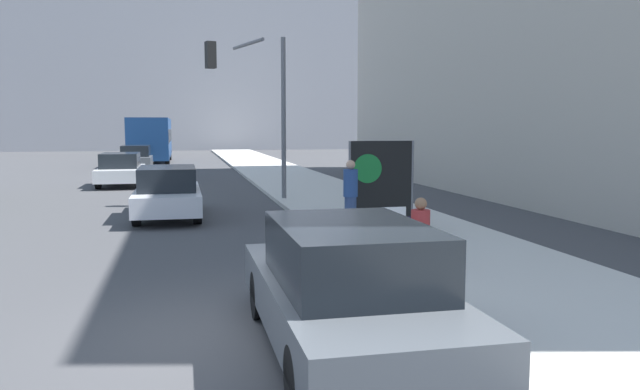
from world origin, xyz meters
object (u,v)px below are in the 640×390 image
(jogger_on_sidewalk, at_px, (351,195))
(city_bus_on_road, at_px, (151,137))
(car_on_road_midblock, at_px, (121,169))
(car_on_road_distant, at_px, (136,158))
(protest_banner, at_px, (381,180))
(parked_car_curbside, at_px, (348,289))
(pedestrian_behind, at_px, (364,184))
(car_on_road_nearest, at_px, (168,192))
(traffic_light_pole, at_px, (257,90))
(seated_protester, at_px, (421,229))

(jogger_on_sidewalk, distance_m, city_bus_on_road, 32.63)
(car_on_road_midblock, bearing_deg, car_on_road_distant, 90.25)
(jogger_on_sidewalk, relative_size, protest_banner, 0.80)
(jogger_on_sidewalk, relative_size, parked_car_curbside, 0.36)
(car_on_road_midblock, distance_m, city_bus_on_road, 17.55)
(pedestrian_behind, xyz_separation_m, parked_car_curbside, (-3.05, -9.60, -0.27))
(car_on_road_nearest, distance_m, car_on_road_midblock, 10.66)
(jogger_on_sidewalk, relative_size, car_on_road_distant, 0.36)
(traffic_light_pole, height_order, car_on_road_midblock, traffic_light_pole)
(parked_car_curbside, distance_m, car_on_road_nearest, 11.70)
(traffic_light_pole, xyz_separation_m, car_on_road_distant, (-5.15, 18.09, -3.06))
(car_on_road_midblock, bearing_deg, car_on_road_nearest, -78.01)
(car_on_road_distant, bearing_deg, car_on_road_nearest, -83.80)
(car_on_road_midblock, distance_m, car_on_road_distant, 10.36)
(pedestrian_behind, height_order, traffic_light_pole, traffic_light_pole)
(car_on_road_nearest, xyz_separation_m, car_on_road_midblock, (-2.21, 10.43, -0.01))
(car_on_road_midblock, bearing_deg, seated_protester, -69.82)
(seated_protester, height_order, parked_car_curbside, parked_car_curbside)
(protest_banner, bearing_deg, car_on_road_distant, 107.66)
(car_on_road_nearest, relative_size, car_on_road_midblock, 0.99)
(protest_banner, relative_size, traffic_light_pole, 0.38)
(car_on_road_distant, bearing_deg, parked_car_curbside, -82.11)
(jogger_on_sidewalk, xyz_separation_m, parked_car_curbside, (-2.04, -7.34, -0.23))
(seated_protester, relative_size, city_bus_on_road, 0.10)
(seated_protester, relative_size, car_on_road_distant, 0.26)
(seated_protester, height_order, traffic_light_pole, traffic_light_pole)
(traffic_light_pole, bearing_deg, car_on_road_midblock, 123.44)
(jogger_on_sidewalk, bearing_deg, city_bus_on_road, -67.27)
(seated_protester, bearing_deg, city_bus_on_road, 104.84)
(pedestrian_behind, distance_m, car_on_road_midblock, 14.41)
(seated_protester, height_order, car_on_road_nearest, car_on_road_nearest)
(jogger_on_sidewalk, bearing_deg, parked_car_curbside, 86.72)
(pedestrian_behind, height_order, car_on_road_midblock, pedestrian_behind)
(car_on_road_midblock, height_order, car_on_road_distant, car_on_road_distant)
(seated_protester, xyz_separation_m, traffic_light_pole, (-1.63, 10.60, 3.02))
(pedestrian_behind, xyz_separation_m, car_on_road_nearest, (-5.26, 1.89, -0.30))
(car_on_road_midblock, relative_size, city_bus_on_road, 0.39)
(protest_banner, bearing_deg, car_on_road_nearest, 149.93)
(car_on_road_nearest, distance_m, city_bus_on_road, 28.00)
(protest_banner, bearing_deg, jogger_on_sidewalk, -135.81)
(pedestrian_behind, distance_m, traffic_light_pole, 5.87)
(seated_protester, relative_size, traffic_light_pole, 0.22)
(car_on_road_nearest, relative_size, city_bus_on_road, 0.38)
(pedestrian_behind, distance_m, car_on_road_nearest, 5.60)
(jogger_on_sidewalk, xyz_separation_m, car_on_road_nearest, (-4.26, 4.15, -0.26))
(traffic_light_pole, xyz_separation_m, parked_car_curbside, (-0.68, -14.19, -3.04))
(car_on_road_midblock, bearing_deg, pedestrian_behind, -58.76)
(protest_banner, xyz_separation_m, car_on_road_distant, (-7.60, 23.88, -0.50))
(parked_car_curbside, bearing_deg, traffic_light_pole, 87.27)
(pedestrian_behind, bearing_deg, seated_protester, 32.97)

